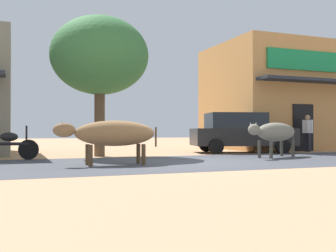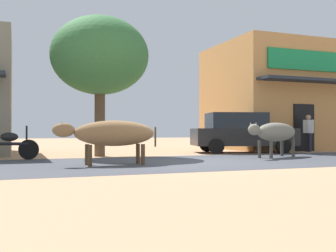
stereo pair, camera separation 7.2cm
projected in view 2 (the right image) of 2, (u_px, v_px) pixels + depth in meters
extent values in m
plane|color=tan|center=(191.00, 162.00, 11.77)|extent=(80.00, 80.00, 0.00)
cube|color=#42444C|center=(191.00, 162.00, 11.77)|extent=(72.00, 5.53, 0.00)
cube|color=tan|center=(282.00, 98.00, 21.03)|extent=(6.86, 5.42, 5.22)
cube|color=#198C4C|center=(319.00, 61.00, 18.45)|extent=(5.49, 0.10, 0.90)
cube|color=#262D38|center=(325.00, 81.00, 18.08)|extent=(6.59, 0.90, 0.12)
cube|color=black|center=(304.00, 128.00, 18.15)|extent=(1.10, 0.06, 2.10)
cylinder|color=brown|center=(100.00, 122.00, 14.37)|extent=(0.37, 0.37, 2.45)
ellipsoid|color=#38743C|center=(100.00, 56.00, 14.40)|extent=(3.46, 3.46, 2.77)
cube|color=black|center=(243.00, 137.00, 16.83)|extent=(4.49, 2.80, 0.70)
cube|color=#1E2328|center=(236.00, 121.00, 16.81)|extent=(2.64, 2.20, 0.64)
cylinder|color=black|center=(267.00, 144.00, 17.90)|extent=(0.63, 0.32, 0.60)
cylinder|color=black|center=(283.00, 146.00, 16.07)|extent=(0.63, 0.32, 0.60)
cylinder|color=black|center=(207.00, 145.00, 17.59)|extent=(0.63, 0.32, 0.60)
cylinder|color=black|center=(216.00, 146.00, 15.76)|extent=(0.63, 0.32, 0.60)
cylinder|color=black|center=(29.00, 150.00, 12.74)|extent=(0.62, 0.27, 0.63)
cylinder|color=black|center=(8.00, 144.00, 12.72)|extent=(1.27, 0.51, 0.10)
ellipsoid|color=black|center=(9.00, 137.00, 12.72)|extent=(0.61, 0.40, 0.28)
cylinder|color=black|center=(27.00, 135.00, 12.75)|extent=(0.06, 0.06, 0.60)
ellipsoid|color=olive|center=(115.00, 133.00, 10.68)|extent=(2.15, 0.74, 0.67)
ellipsoid|color=olive|center=(64.00, 130.00, 10.23)|extent=(0.56, 0.29, 0.36)
cone|color=beige|center=(62.00, 123.00, 10.12)|extent=(0.06, 0.06, 0.12)
cone|color=beige|center=(61.00, 123.00, 10.31)|extent=(0.06, 0.06, 0.12)
cylinder|color=brown|center=(90.00, 156.00, 10.20)|extent=(0.11, 0.11, 0.55)
cylinder|color=brown|center=(87.00, 155.00, 10.67)|extent=(0.11, 0.11, 0.55)
cylinder|color=brown|center=(143.00, 155.00, 10.68)|extent=(0.11, 0.11, 0.55)
cylinder|color=brown|center=(138.00, 154.00, 11.14)|extent=(0.11, 0.11, 0.55)
cylinder|color=brown|center=(155.00, 137.00, 11.06)|extent=(0.05, 0.05, 0.54)
ellipsoid|color=gray|center=(277.00, 132.00, 13.83)|extent=(2.27, 1.45, 0.64)
ellipsoid|color=gray|center=(254.00, 130.00, 12.90)|extent=(0.63, 0.48, 0.36)
cone|color=beige|center=(256.00, 124.00, 12.79)|extent=(0.06, 0.06, 0.12)
cone|color=beige|center=(251.00, 124.00, 12.93)|extent=(0.06, 0.06, 0.12)
cylinder|color=#48463C|center=(271.00, 150.00, 13.17)|extent=(0.11, 0.11, 0.59)
cylinder|color=#48463C|center=(259.00, 149.00, 13.49)|extent=(0.11, 0.11, 0.59)
cylinder|color=#48463C|center=(293.00, 148.00, 14.16)|extent=(0.11, 0.11, 0.59)
cylinder|color=#48463C|center=(282.00, 148.00, 14.48)|extent=(0.11, 0.11, 0.59)
cylinder|color=#48463C|center=(294.00, 135.00, 14.63)|extent=(0.05, 0.05, 0.51)
cylinder|color=#262633|center=(307.00, 142.00, 17.67)|extent=(0.14, 0.14, 0.81)
cylinder|color=#262633|center=(310.00, 142.00, 17.51)|extent=(0.14, 0.14, 0.81)
cube|color=silver|center=(308.00, 126.00, 17.60)|extent=(0.45, 0.36, 0.57)
sphere|color=tan|center=(308.00, 117.00, 17.60)|extent=(0.22, 0.22, 0.22)
cylinder|color=silver|center=(304.00, 126.00, 17.84)|extent=(0.09, 0.09, 0.51)
cylinder|color=silver|center=(312.00, 126.00, 17.36)|extent=(0.09, 0.09, 0.51)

